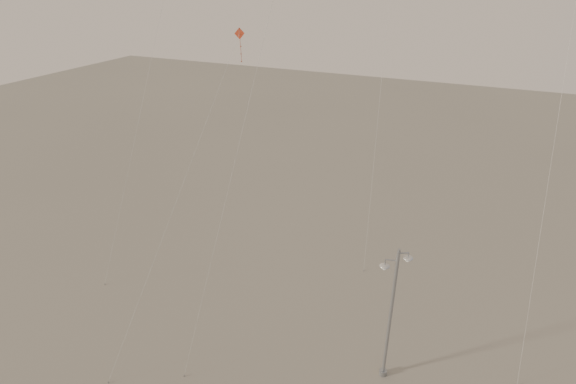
% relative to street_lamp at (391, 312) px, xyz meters
% --- Properties ---
extents(ground, '(160.00, 160.00, 0.00)m').
position_rel_street_lamp_xyz_m(ground, '(-6.51, -1.82, -4.56)').
color(ground, gray).
rests_on(ground, ground).
extents(street_lamp, '(1.55, 0.88, 8.54)m').
position_rel_street_lamp_xyz_m(street_lamp, '(0.00, 0.00, 0.00)').
color(street_lamp, '#92959A').
rests_on(street_lamp, ground).
extents(kite_1, '(2.46, 10.33, 22.74)m').
position_rel_street_lamp_xyz_m(kite_1, '(-8.54, 3.25, 13.36)').
color(kite_1, '#302B28').
rests_on(kite_1, ground).
extents(kite_3, '(2.38, 13.49, 17.61)m').
position_rel_street_lamp_xyz_m(kite_3, '(-12.42, 3.50, 8.76)').
color(kite_3, '#9E2D17').
rests_on(kite_3, ground).
extents(kite_4, '(1.62, 10.22, 24.66)m').
position_rel_street_lamp_xyz_m(kite_4, '(6.04, 9.44, 13.24)').
color(kite_4, '#302B28').
rests_on(kite_4, ground).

